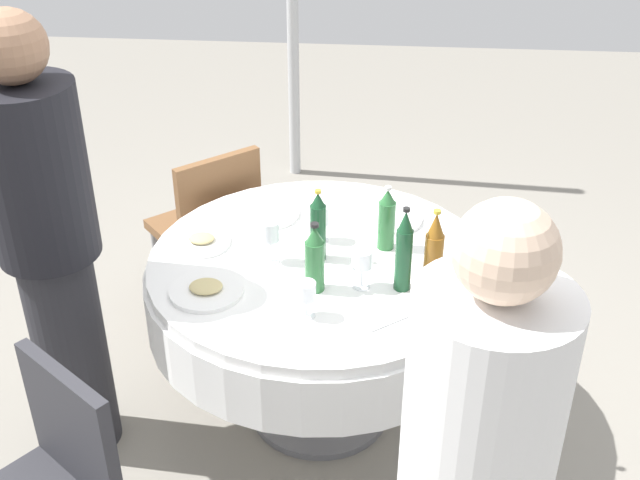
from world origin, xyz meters
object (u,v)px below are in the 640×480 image
plate_north (202,242)px  bottle_dark_green_west (318,227)px  dining_table (320,292)px  wine_glass_south (306,292)px  wine_glass_inner (271,234)px  bottle_green_near (387,220)px  bottle_green_inner (315,259)px  wine_glass_far (362,261)px  plate_left (392,219)px  bottle_amber_mid (434,253)px  plate_right (206,290)px  wine_glass_front (320,217)px  bottle_dark_green_south (404,252)px  chair_far (210,222)px  person_west (50,244)px

plate_north → bottle_dark_green_west: bearing=-7.9°
dining_table → bottle_dark_green_west: 0.28m
bottle_dark_green_west → dining_table: bearing=38.1°
wine_glass_south → wine_glass_inner: bearing=116.4°
dining_table → wine_glass_south: bearing=-92.2°
bottle_green_near → bottle_green_inner: bottle_green_inner is taller
wine_glass_far → plate_left: (0.10, 0.47, -0.10)m
bottle_green_near → wine_glass_inner: bottle_green_near is taller
wine_glass_south → wine_glass_far: (0.17, 0.18, 0.01)m
bottle_amber_mid → plate_left: (-0.14, 0.46, -0.13)m
plate_right → wine_glass_inner: bearing=48.7°
bottle_dark_green_west → wine_glass_front: bottle_dark_green_west is taller
bottle_dark_green_south → wine_glass_front: bottle_dark_green_south is taller
bottle_green_inner → plate_north: bearing=150.4°
bottle_dark_green_south → chair_far: bearing=137.3°
chair_far → plate_north: bearing=-121.7°
plate_north → wine_glass_front: bearing=9.0°
bottle_green_inner → person_west: person_west is taller
bottle_dark_green_west → wine_glass_south: bottle_dark_green_west is taller
dining_table → person_west: size_ratio=0.76×
bottle_amber_mid → plate_right: (-0.76, -0.09, -0.13)m
dining_table → plate_right: size_ratio=5.08×
wine_glass_front → plate_left: wine_glass_front is taller
dining_table → person_west: 0.97m
person_west → wine_glass_south: bearing=-112.6°
bottle_green_inner → wine_glass_inner: bearing=137.1°
plate_north → plate_left: plate_north is taller
wine_glass_far → plate_left: wine_glass_far is taller
wine_glass_front → chair_far: bearing=138.0°
bottle_green_inner → person_west: bearing=-178.3°
bottle_green_near → bottle_green_inner: (-0.23, -0.30, 0.00)m
bottle_green_near → wine_glass_inner: bearing=-161.9°
wine_glass_front → plate_left: bearing=33.0°
bottle_amber_mid → chair_far: 1.27m
bottle_dark_green_west → plate_left: 0.42m
bottle_green_inner → wine_glass_front: size_ratio=1.81×
wine_glass_front → bottle_green_near: bearing=-6.9°
chair_far → person_west: bearing=-154.7°
dining_table → wine_glass_front: 0.28m
bottle_dark_green_west → wine_glass_front: (-0.00, 0.13, -0.03)m
person_west → chair_far: (0.35, 0.83, -0.37)m
bottle_green_near → chair_far: (-0.78, 0.51, -0.34)m
bottle_green_near → plate_right: 0.70m
wine_glass_front → plate_north: bearing=-171.0°
bottle_dark_green_south → chair_far: (-0.84, 0.78, -0.37)m
wine_glass_south → wine_glass_front: bearing=89.5°
bottle_green_inner → plate_right: bottle_green_inner is taller
bottle_dark_green_south → plate_north: bottle_dark_green_south is taller
wine_glass_south → wine_glass_far: wine_glass_far is taller
bottle_amber_mid → bottle_dark_green_south: bearing=-176.9°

